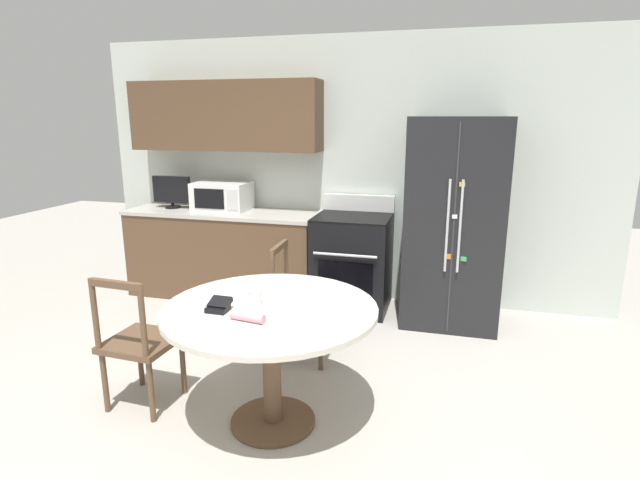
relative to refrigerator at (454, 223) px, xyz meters
The scene contains 13 objects.
ground_plane 2.62m from the refrigerator, 115.78° to the right, with size 14.00×14.00×0.00m, color #B2ADA3.
back_wall 1.52m from the refrigerator, 164.34° to the left, with size 5.20×0.44×2.60m.
kitchen_counter 2.33m from the refrigerator, behind, with size 1.99×0.64×0.90m.
refrigerator is the anchor object (origin of this frame).
oven_range 1.03m from the refrigerator, behind, with size 0.71×0.68×1.08m.
microwave 2.32m from the refrigerator, behind, with size 0.55×0.39×0.28m.
countertop_tv 2.87m from the refrigerator, behind, with size 0.41×0.16×0.34m.
dining_table 2.22m from the refrigerator, 117.25° to the right, with size 1.25×1.25×0.76m.
dining_chair_far 1.61m from the refrigerator, 135.69° to the right, with size 0.44×0.44×0.90m.
dining_chair_left 2.78m from the refrigerator, 133.65° to the right, with size 0.44×0.44×0.90m.
candle_glass 2.23m from the refrigerator, 119.92° to the right, with size 0.08×0.08×0.08m.
folded_napkin 2.43m from the refrigerator, 115.66° to the right, with size 0.20×0.08×0.05m.
wallet 2.45m from the refrigerator, 121.29° to the right, with size 0.12×0.13×0.07m.
Camera 1 is at (1.04, -2.29, 1.83)m, focal length 28.00 mm.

